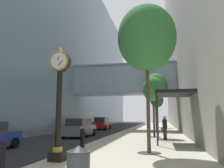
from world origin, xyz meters
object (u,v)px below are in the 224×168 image
object	(u,v)px
street_clock	(59,97)
bollard_nearest	(1,159)
car_red_far	(102,123)
street_tree_far	(157,100)
pedestrian_walking	(165,127)
street_tree_near	(147,38)
car_grey_near	(80,128)
bollard_third	(82,138)
street_tree_mid_far	(155,87)
street_tree_mid_near	(153,90)

from	to	relation	value
street_clock	bollard_nearest	bearing A→B (deg)	-95.83
bollard_nearest	car_red_far	size ratio (longest dim) A/B	0.24
street_tree_far	pedestrian_walking	distance (m)	19.75
street_tree_near	car_grey_near	world-z (taller)	street_tree_near
bollard_third	street_tree_near	xyz separation A→B (m)	(3.67, -1.05, 5.06)
street_tree_mid_far	car_grey_near	bearing A→B (deg)	-129.22
bollard_nearest	bollard_third	size ratio (longest dim) A/B	1.00
street_tree_mid_far	street_tree_far	distance (m)	8.70
street_tree_near	car_grey_near	xyz separation A→B (m)	(-6.72, 9.03, -4.94)
street_clock	bollard_nearest	distance (m)	3.47
street_tree_mid_near	street_tree_far	distance (m)	17.26
street_tree_mid_far	pedestrian_walking	bearing A→B (deg)	-85.61
street_clock	street_tree_mid_near	size ratio (longest dim) A/B	0.89
bollard_nearest	street_tree_mid_near	xyz separation A→B (m)	(3.67, 14.21, 3.43)
street_tree_mid_near	car_grey_near	bearing A→B (deg)	176.64
car_red_far	bollard_nearest	bearing A→B (deg)	-81.13
street_clock	pedestrian_walking	size ratio (longest dim) A/B	2.57
street_tree_near	street_tree_far	distance (m)	25.93
bollard_third	street_tree_far	bearing A→B (deg)	81.60
bollard_nearest	car_grey_near	world-z (taller)	car_grey_near
car_grey_near	car_red_far	bearing A→B (deg)	95.38
street_clock	car_red_far	size ratio (longest dim) A/B	1.04
street_tree_mid_near	pedestrian_walking	xyz separation A→B (m)	(0.83, -2.20, -3.06)
bollard_nearest	car_grey_near	bearing A→B (deg)	101.80
pedestrian_walking	street_tree_mid_near	bearing A→B (deg)	110.74
car_grey_near	bollard_nearest	bearing A→B (deg)	-78.20
bollard_third	street_tree_near	distance (m)	6.34
street_clock	car_grey_near	xyz separation A→B (m)	(-3.34, 11.73, -1.80)
street_tree_far	car_grey_near	xyz separation A→B (m)	(-6.72, -16.87, -3.57)
bollard_third	street_tree_near	size ratio (longest dim) A/B	0.14
street_tree_mid_near	bollard_third	bearing A→B (deg)	-115.82
bollard_third	car_red_far	size ratio (longest dim) A/B	0.24
street_clock	car_red_far	bearing A→B (deg)	100.57
street_tree_mid_near	street_tree_mid_far	size ratio (longest dim) A/B	0.73
car_grey_near	street_tree_mid_far	bearing A→B (deg)	50.78
street_tree_far	car_grey_near	bearing A→B (deg)	-111.73
street_tree_far	car_grey_near	distance (m)	18.50
street_tree_near	street_tree_mid_near	distance (m)	8.78
car_grey_near	car_red_far	size ratio (longest dim) A/B	1.07
street_tree_mid_near	car_red_far	xyz separation A→B (m)	(-7.90, 12.90, -3.28)
car_grey_near	car_red_far	distance (m)	12.56
street_clock	street_tree_mid_far	world-z (taller)	street_tree_mid_far
street_tree_far	car_grey_near	size ratio (longest dim) A/B	1.18
bollard_third	car_grey_near	bearing A→B (deg)	110.92
street_clock	street_tree_far	xyz separation A→B (m)	(3.38, 28.60, 1.76)
bollard_nearest	street_tree_mid_far	xyz separation A→B (m)	(3.67, 22.84, 4.75)
street_tree_far	bollard_third	bearing A→B (deg)	-98.40
street_clock	street_tree_near	xyz separation A→B (m)	(3.38, 2.71, 3.14)
bollard_third	pedestrian_walking	size ratio (longest dim) A/B	0.60
bollard_third	street_tree_mid_near	bearing A→B (deg)	64.18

